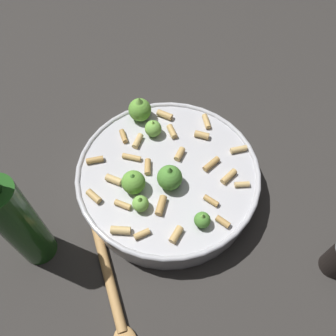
% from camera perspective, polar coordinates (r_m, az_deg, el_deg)
% --- Properties ---
extents(ground_plane, '(2.40, 2.40, 0.00)m').
position_cam_1_polar(ground_plane, '(0.66, -0.00, -3.16)').
color(ground_plane, '#2D2B28').
extents(cooking_pan, '(0.32, 0.32, 0.11)m').
position_cam_1_polar(cooking_pan, '(0.63, -0.13, -1.51)').
color(cooking_pan, '#B7B7BC').
rests_on(cooking_pan, ground).
extents(olive_oil_bottle, '(0.06, 0.06, 0.25)m').
position_cam_1_polar(olive_oil_bottle, '(0.56, -23.12, -8.22)').
color(olive_oil_bottle, '#1E4C19').
rests_on(olive_oil_bottle, ground).
extents(wooden_spoon, '(0.23, 0.07, 0.02)m').
position_cam_1_polar(wooden_spoon, '(0.59, -8.99, -19.37)').
color(wooden_spoon, '#B2844C').
rests_on(wooden_spoon, ground).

